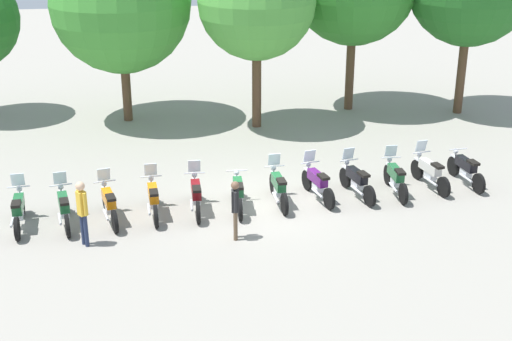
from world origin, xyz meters
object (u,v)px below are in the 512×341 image
Objects in this scene: motorcycle_4 at (196,195)px; tree_1 at (120,3)px; motorcycle_3 at (153,198)px; motorcycle_10 at (430,172)px; motorcycle_2 at (109,203)px; tree_2 at (257,1)px; motorcycle_0 at (19,210)px; motorcycle_11 at (466,169)px; motorcycle_5 at (238,192)px; person_0 at (235,206)px; motorcycle_7 at (317,183)px; motorcycle_6 at (278,187)px; motorcycle_9 at (395,177)px; motorcycle_1 at (64,207)px; person_1 at (82,208)px; motorcycle_8 at (357,180)px.

motorcycle_4 is 0.29× the size of tree_1.
motorcycle_3 and motorcycle_10 have the same top height.
motorcycle_2 is 10.55m from tree_2.
motorcycle_0 reaches higher than motorcycle_11.
motorcycle_3 is at bearing 95.32° from motorcycle_5.
motorcycle_5 is at bearing -92.99° from person_0.
tree_2 is (-0.85, 7.30, 4.37)m from motorcycle_7.
motorcycle_6 is 0.31× the size of tree_2.
motorcycle_6 is at bearing -92.85° from tree_2.
motorcycle_5 is 1.00× the size of motorcycle_9.
tree_2 is at bearing -6.12° from motorcycle_6.
motorcycle_6 is (3.68, 0.34, 0.00)m from motorcycle_3.
motorcycle_3 is 10.28m from tree_1.
tree_1 is at bearing -68.48° from person_0.
motorcycle_9 is at bearing -100.77° from motorcycle_7.
motorcycle_1 is 1.00× the size of motorcycle_2.
tree_2 reaches higher than motorcycle_0.
motorcycle_7 and motorcycle_10 have the same top height.
motorcycle_1 is 7.40m from motorcycle_7.
motorcycle_1 is at bearing -128.76° from tree_2.
motorcycle_2 is 9.88m from motorcycle_10.
person_0 is (-5.20, -2.41, 0.45)m from motorcycle_9.
motorcycle_1 and motorcycle_6 have the same top height.
person_0 is at bearing -134.14° from motorcycle_3.
motorcycle_5 is 2.47m from motorcycle_7.
motorcycle_5 is at bearing 90.22° from motorcycle_11.
person_0 is 3.96m from person_1.
motorcycle_5 is at bearing 96.60° from motorcycle_6.
motorcycle_6 is 4.94m from motorcycle_10.
motorcycle_5 is at bearing 96.15° from motorcycle_9.
motorcycle_5 is 2.01m from person_0.
motorcycle_5 is 4.64m from person_1.
motorcycle_2 is 1.00× the size of motorcycle_7.
motorcycle_3 is 0.31× the size of tree_2.
motorcycle_7 is 1.30× the size of person_0.
motorcycle_11 is 0.29× the size of tree_1.
motorcycle_3 is at bearing -94.47° from motorcycle_1.
person_0 is at bearing 108.16° from motorcycle_8.
motorcycle_7 and motorcycle_8 have the same top height.
motorcycle_5 is (1.23, 0.02, -0.01)m from motorcycle_4.
motorcycle_11 is at bearing -88.25° from motorcycle_3.
motorcycle_3 is at bearing 85.32° from motorcycle_10.
person_1 is (-10.37, -2.58, 0.55)m from motorcycle_10.
motorcycle_11 is at bearing -95.26° from motorcycle_1.
motorcycle_5 is (6.14, 0.41, -0.01)m from motorcycle_0.
person_0 is (-3.96, -2.36, 0.45)m from motorcycle_8.
motorcycle_1 is 4.89m from person_0.
motorcycle_7 is 2.46m from motorcycle_9.
tree_2 is at bearing -9.28° from motorcycle_5.
person_0 is at bearing 173.94° from motorcycle_5.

